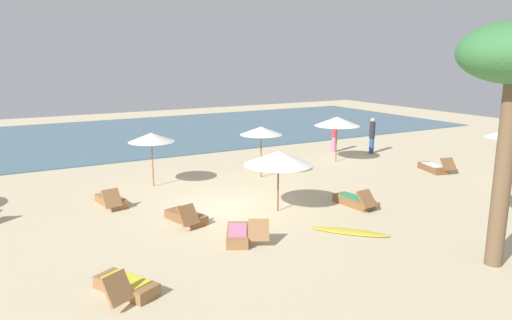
{
  "coord_description": "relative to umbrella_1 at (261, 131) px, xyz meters",
  "views": [
    {
      "loc": [
        -7.0,
        -13.82,
        5.07
      ],
      "look_at": [
        1.91,
        1.96,
        1.1
      ],
      "focal_mm": 33.42,
      "sensor_mm": 36.0,
      "label": 1
    }
  ],
  "objects": [
    {
      "name": "ground_plane",
      "position": [
        -2.88,
        -3.24,
        -2.0
      ],
      "size": [
        60.0,
        60.0,
        0.0
      ],
      "primitive_type": "plane",
      "color": "beige"
    },
    {
      "name": "ocean_water",
      "position": [
        -2.88,
        13.76,
        -1.97
      ],
      "size": [
        48.0,
        16.0,
        0.06
      ],
      "primitive_type": "cube",
      "color": "#476B7F",
      "rests_on": "ground_plane"
    },
    {
      "name": "umbrella_1",
      "position": [
        0.0,
        0.0,
        0.0
      ],
      "size": [
        1.79,
        1.79,
        2.18
      ],
      "color": "olive",
      "rests_on": "ground_plane"
    },
    {
      "name": "umbrella_3",
      "position": [
        8.06,
        -5.68,
        0.04
      ],
      "size": [
        1.74,
        1.74,
        2.21
      ],
      "color": "olive",
      "rests_on": "ground_plane"
    },
    {
      "name": "umbrella_4",
      "position": [
        -4.45,
        0.85,
        -0.04
      ],
      "size": [
        1.8,
        1.8,
        2.15
      ],
      "color": "olive",
      "rests_on": "ground_plane"
    },
    {
      "name": "umbrella_5",
      "position": [
        -1.78,
        -4.2,
        -0.2
      ],
      "size": [
        2.26,
        2.26,
        2.03
      ],
      "color": "brown",
      "rests_on": "ground_plane"
    },
    {
      "name": "umbrella_6",
      "position": [
        4.73,
        0.86,
        -0.01
      ],
      "size": [
        2.2,
        2.2,
        2.21
      ],
      "color": "brown",
      "rests_on": "ground_plane"
    },
    {
      "name": "lounger_0",
      "position": [
        -6.49,
        -0.86,
        -1.83
      ],
      "size": [
        0.86,
        1.72,
        0.74
      ],
      "color": "olive",
      "rests_on": "ground_plane"
    },
    {
      "name": "lounger_1",
      "position": [
        7.27,
        -2.93,
        -1.83
      ],
      "size": [
        1.03,
        1.79,
        0.69
      ],
      "color": "brown",
      "rests_on": "ground_plane"
    },
    {
      "name": "lounger_2",
      "position": [
        -7.67,
        -7.37,
        -1.82
      ],
      "size": [
        1.27,
        1.72,
        0.74
      ],
      "color": "olive",
      "rests_on": "ground_plane"
    },
    {
      "name": "lounger_3",
      "position": [
        -4.85,
        -3.73,
        -1.83
      ],
      "size": [
        1.0,
        1.75,
        0.72
      ],
      "color": "brown",
      "rests_on": "ground_plane"
    },
    {
      "name": "lounger_4",
      "position": [
        -4.09,
        -5.88,
        -1.83
      ],
      "size": [
        1.31,
        1.76,
        0.7
      ],
      "color": "olive",
      "rests_on": "ground_plane"
    },
    {
      "name": "lounger_5",
      "position": [
        0.83,
        -5.04,
        -1.83
      ],
      "size": [
        0.73,
        1.74,
        0.68
      ],
      "color": "brown",
      "rests_on": "ground_plane"
    },
    {
      "name": "person_0",
      "position": [
        6.13,
        2.77,
        -1.02
      ],
      "size": [
        0.4,
        0.4,
        1.89
      ],
      "color": "#D17299",
      "rests_on": "ground_plane"
    },
    {
      "name": "person_1",
      "position": [
        7.63,
        1.5,
        -1.01
      ],
      "size": [
        0.4,
        0.4,
        1.9
      ],
      "color": "#2D4C8C",
      "rests_on": "ground_plane"
    },
    {
      "name": "surfboard",
      "position": [
        -1.01,
        -6.96,
        -1.97
      ],
      "size": [
        1.89,
        2.02,
        0.07
      ],
      "color": "gold",
      "rests_on": "ground_plane"
    }
  ]
}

